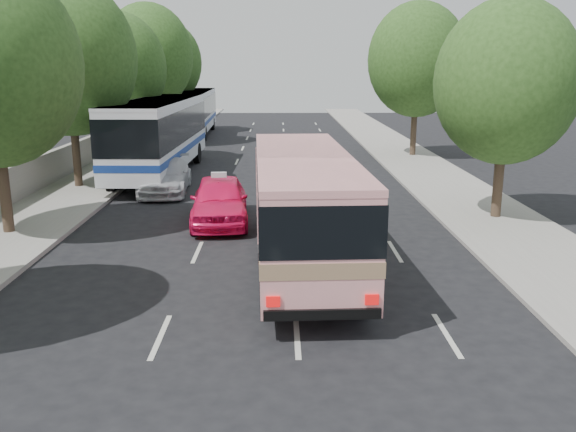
{
  "coord_description": "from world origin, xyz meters",
  "views": [
    {
      "loc": [
        0.64,
        -13.95,
        5.6
      ],
      "look_at": [
        0.87,
        2.15,
        1.6
      ],
      "focal_mm": 38.0,
      "sensor_mm": 36.0,
      "label": 1
    }
  ],
  "objects_px": {
    "white_pickup": "(165,176)",
    "tour_coach_rear": "(195,108)",
    "tour_coach_front": "(159,130)",
    "pink_taxi": "(220,200)",
    "pink_bus": "(303,197)"
  },
  "relations": [
    {
      "from": "white_pickup",
      "to": "tour_coach_front",
      "type": "bearing_deg",
      "value": 100.07
    },
    {
      "from": "white_pickup",
      "to": "tour_coach_rear",
      "type": "distance_m",
      "value": 23.58
    },
    {
      "from": "pink_taxi",
      "to": "tour_coach_front",
      "type": "xyz_separation_m",
      "value": [
        -3.99,
        9.91,
        1.49
      ]
    },
    {
      "from": "pink_taxi",
      "to": "tour_coach_rear",
      "type": "xyz_separation_m",
      "value": [
        -4.76,
        29.01,
        1.3
      ]
    },
    {
      "from": "tour_coach_front",
      "to": "tour_coach_rear",
      "type": "distance_m",
      "value": 19.12
    },
    {
      "from": "white_pickup",
      "to": "tour_coach_rear",
      "type": "relative_size",
      "value": 0.42
    },
    {
      "from": "white_pickup",
      "to": "pink_bus",
      "type": "bearing_deg",
      "value": -64.12
    },
    {
      "from": "pink_bus",
      "to": "tour_coach_rear",
      "type": "bearing_deg",
      "value": 100.29
    },
    {
      "from": "white_pickup",
      "to": "tour_coach_rear",
      "type": "bearing_deg",
      "value": 91.26
    },
    {
      "from": "pink_taxi",
      "to": "white_pickup",
      "type": "distance_m",
      "value": 6.29
    },
    {
      "from": "pink_taxi",
      "to": "tour_coach_front",
      "type": "height_order",
      "value": "tour_coach_front"
    },
    {
      "from": "tour_coach_front",
      "to": "tour_coach_rear",
      "type": "relative_size",
      "value": 1.09
    },
    {
      "from": "pink_taxi",
      "to": "tour_coach_front",
      "type": "relative_size",
      "value": 0.38
    },
    {
      "from": "tour_coach_front",
      "to": "tour_coach_rear",
      "type": "height_order",
      "value": "tour_coach_front"
    },
    {
      "from": "pink_taxi",
      "to": "tour_coach_rear",
      "type": "relative_size",
      "value": 0.41
    }
  ]
}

